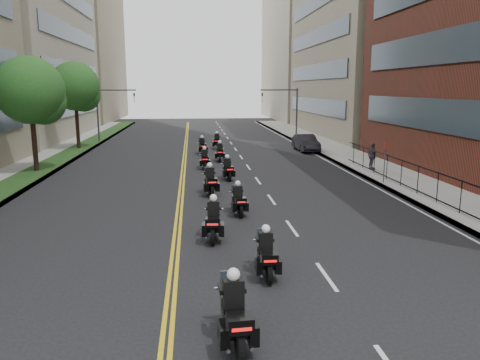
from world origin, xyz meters
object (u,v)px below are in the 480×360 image
object	(u,v)px
motorcycle_2	(214,222)
motorcycle_5	(228,170)
motorcycle_8	(202,147)
parked_sedan	(306,143)
motorcycle_1	(266,256)
motorcycle_7	(220,153)
motorcycle_3	(238,201)
pedestrian_c	(372,156)
motorcycle_0	(235,315)
motorcycle_9	(217,142)
motorcycle_6	(205,160)
motorcycle_4	(210,182)

from	to	relation	value
motorcycle_2	motorcycle_5	size ratio (longest dim) A/B	1.10
motorcycle_8	parked_sedan	size ratio (longest dim) A/B	0.48
motorcycle_1	motorcycle_7	world-z (taller)	motorcycle_7
motorcycle_5	motorcycle_7	world-z (taller)	motorcycle_7
motorcycle_3	motorcycle_5	size ratio (longest dim) A/B	0.98
pedestrian_c	parked_sedan	bearing A→B (deg)	3.83
motorcycle_0	motorcycle_9	xyz separation A→B (m)	(1.43, 34.23, -0.05)
motorcycle_3	motorcycle_9	size ratio (longest dim) A/B	0.94
motorcycle_9	motorcycle_0	bearing A→B (deg)	-87.20
parked_sedan	motorcycle_5	bearing A→B (deg)	-124.13
motorcycle_0	motorcycle_8	size ratio (longest dim) A/B	1.08
motorcycle_0	parked_sedan	bearing A→B (deg)	69.86
motorcycle_3	parked_sedan	xyz separation A→B (m)	(8.17, 20.74, 0.14)
motorcycle_5	motorcycle_0	bearing A→B (deg)	-99.52
motorcycle_5	motorcycle_7	xyz separation A→B (m)	(-0.03, 7.53, 0.02)
motorcycle_1	motorcycle_6	xyz separation A→B (m)	(-1.33, 19.46, 0.00)
motorcycle_3	motorcycle_6	distance (m)	12.41
motorcycle_0	motorcycle_4	distance (m)	14.94
motorcycle_6	motorcycle_8	size ratio (longest dim) A/B	0.98
motorcycle_2	motorcycle_8	size ratio (longest dim) A/B	1.06
motorcycle_3	motorcycle_2	bearing A→B (deg)	-114.55
motorcycle_8	parked_sedan	distance (m)	9.42
motorcycle_5	pedestrian_c	xyz separation A→B (m)	(10.01, 1.80, 0.45)
motorcycle_6	motorcycle_7	size ratio (longest dim) A/B	0.98
motorcycle_3	motorcycle_8	world-z (taller)	motorcycle_8
motorcycle_5	motorcycle_1	bearing A→B (deg)	-95.58
motorcycle_4	parked_sedan	world-z (taller)	motorcycle_4
motorcycle_7	parked_sedan	world-z (taller)	motorcycle_7
motorcycle_2	pedestrian_c	distance (m)	17.63
motorcycle_1	motorcycle_6	world-z (taller)	motorcycle_6
motorcycle_0	motorcycle_6	distance (m)	23.25
motorcycle_2	motorcycle_7	bearing A→B (deg)	90.51
motorcycle_2	motorcycle_7	size ratio (longest dim) A/B	1.06
motorcycle_4	motorcycle_3	bearing A→B (deg)	-79.45
motorcycle_1	motorcycle_8	size ratio (longest dim) A/B	0.98
motorcycle_1	motorcycle_5	xyz separation A→B (m)	(-0.02, 15.29, -0.01)
parked_sedan	motorcycle_9	bearing A→B (deg)	160.32
motorcycle_0	motorcycle_7	xyz separation A→B (m)	(1.25, 26.61, -0.05)
motorcycle_2	motorcycle_6	bearing A→B (deg)	94.27
motorcycle_4	motorcycle_8	bearing A→B (deg)	85.51
motorcycle_6	motorcycle_7	world-z (taller)	motorcycle_7
motorcycle_0	motorcycle_2	xyz separation A→B (m)	(-0.12, 7.45, -0.01)
motorcycle_2	motorcycle_5	world-z (taller)	motorcycle_2
motorcycle_8	pedestrian_c	world-z (taller)	pedestrian_c
motorcycle_7	motorcycle_2	bearing A→B (deg)	-90.93
motorcycle_0	motorcycle_2	distance (m)	7.45
motorcycle_6	pedestrian_c	bearing A→B (deg)	-13.06
pedestrian_c	motorcycle_4	bearing A→B (deg)	111.24
motorcycle_2	motorcycle_3	world-z (taller)	motorcycle_2
motorcycle_4	motorcycle_8	xyz separation A→B (m)	(-0.08, 15.62, -0.05)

